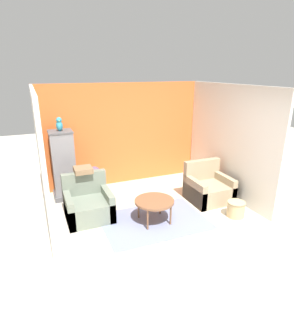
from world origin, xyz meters
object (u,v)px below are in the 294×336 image
(parrot, at_px, (59,124))
(potted_plant, at_px, (95,180))
(coffee_table, at_px, (154,202))
(birdcage, at_px, (64,166))
(wicker_basket, at_px, (236,209))
(armchair_right, at_px, (208,189))
(armchair_left, at_px, (88,205))

(parrot, height_order, potted_plant, parrot)
(coffee_table, bearing_deg, birdcage, 128.44)
(parrot, bearing_deg, wicker_basket, -36.52)
(potted_plant, bearing_deg, coffee_table, -65.00)
(parrot, distance_m, potted_plant, 1.44)
(armchair_right, relative_size, potted_plant, 1.26)
(birdcage, xyz_separation_m, parrot, (0.00, 0.00, 0.91))
(armchair_right, relative_size, parrot, 2.90)
(parrot, bearing_deg, birdcage, -90.00)
(armchair_right, bearing_deg, potted_plant, 151.12)
(birdcage, bearing_deg, wicker_basket, -36.49)
(coffee_table, xyz_separation_m, wicker_basket, (1.56, -0.42, -0.24))
(wicker_basket, bearing_deg, coffee_table, 164.77)
(armchair_right, relative_size, birdcage, 0.56)
(potted_plant, relative_size, wicker_basket, 1.93)
(parrot, xyz_separation_m, wicker_basket, (2.96, -2.19, -1.49))
(potted_plant, bearing_deg, parrot, 168.55)
(potted_plant, height_order, wicker_basket, potted_plant)
(birdcage, bearing_deg, coffee_table, -51.56)
(armchair_left, xyz_separation_m, potted_plant, (0.35, 1.02, 0.10))
(armchair_left, bearing_deg, armchair_right, -4.70)
(wicker_basket, bearing_deg, birdcage, 143.51)
(birdcage, distance_m, parrot, 0.91)
(parrot, relative_size, wicker_basket, 0.84)
(coffee_table, bearing_deg, armchair_left, 150.92)
(armchair_right, xyz_separation_m, birdcage, (-2.87, 1.36, 0.48))
(armchair_right, bearing_deg, parrot, 154.63)
(coffee_table, relative_size, potted_plant, 1.09)
(armchair_left, xyz_separation_m, armchair_right, (2.58, -0.21, 0.00))
(armchair_right, bearing_deg, armchair_left, 175.30)
(coffee_table, bearing_deg, potted_plant, 115.00)
(coffee_table, distance_m, birdcage, 2.28)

